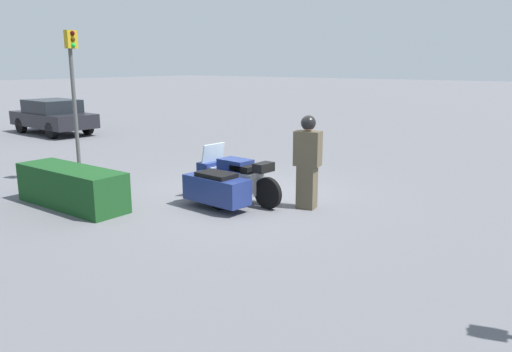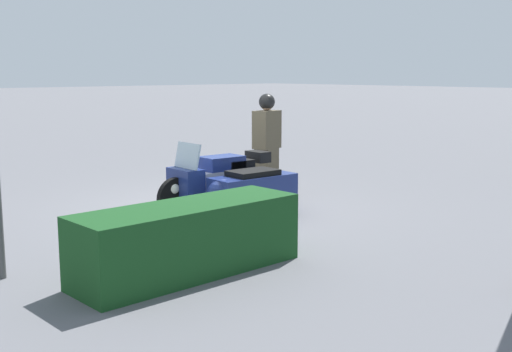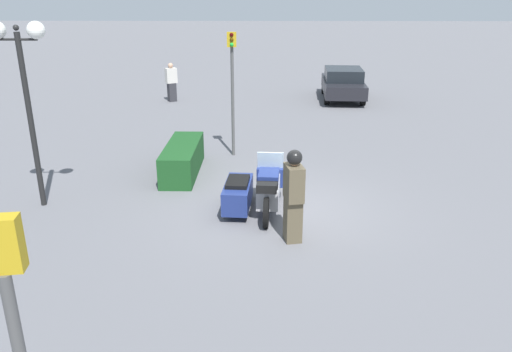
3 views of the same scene
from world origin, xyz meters
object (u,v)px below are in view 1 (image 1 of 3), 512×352
Objects in this scene: police_motorcycle at (223,182)px; parked_car_background at (53,116)px; traffic_light_near at (74,85)px; hedge_bush_curbside at (72,187)px; officer_rider at (308,160)px.

parked_car_background reaches higher than police_motorcycle.
traffic_light_near is 9.67m from parked_car_background.
police_motorcycle reaches higher than hedge_bush_curbside.
officer_rider is at bearing 12.81° from traffic_light_near.
officer_rider is 0.52× the size of traffic_light_near.
parked_car_background reaches higher than hedge_bush_curbside.
police_motorcycle is at bearing 106.23° from officer_rider.
traffic_light_near is (3.89, 0.69, 1.85)m from police_motorcycle.
parked_car_background is at bearing -29.65° from hedge_bush_curbside.
police_motorcycle is 1.29× the size of officer_rider.
police_motorcycle is 1.78m from officer_rider.
traffic_light_near reaches higher than officer_rider.
hedge_bush_curbside is 11.53m from parked_car_background.
police_motorcycle is at bearing -139.92° from hedge_bush_curbside.
hedge_bush_curbside is at bearing 43.74° from police_motorcycle.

